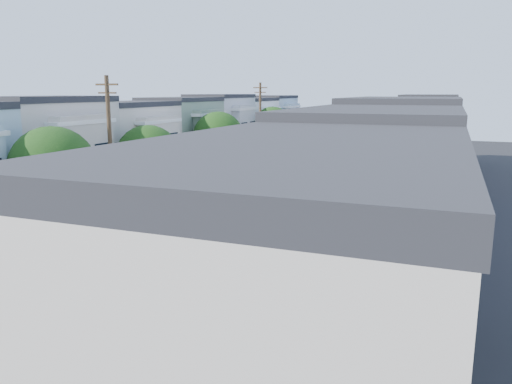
{
  "coord_description": "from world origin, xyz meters",
  "views": [
    {
      "loc": [
        13.4,
        -23.43,
        9.17
      ],
      "look_at": [
        0.76,
        8.77,
        2.2
      ],
      "focal_mm": 35.0,
      "sensor_mm": 36.0,
      "label": 1
    }
  ],
  "objects": [
    {
      "name": "ground",
      "position": [
        0.0,
        0.0,
        0.0
      ],
      "size": [
        160.0,
        160.0,
        0.0
      ],
      "primitive_type": "plane",
      "color": "black",
      "rests_on": "ground"
    },
    {
      "name": "road_slab",
      "position": [
        0.0,
        15.0,
        0.01
      ],
      "size": [
        12.0,
        70.0,
        0.02
      ],
      "primitive_type": "cube",
      "color": "black",
      "rests_on": "ground"
    },
    {
      "name": "curb_left",
      "position": [
        -6.05,
        15.0,
        0.07
      ],
      "size": [
        0.3,
        70.0,
        0.15
      ],
      "primitive_type": "cube",
      "color": "gray",
      "rests_on": "ground"
    },
    {
      "name": "curb_right",
      "position": [
        6.05,
        15.0,
        0.07
      ],
      "size": [
        0.3,
        70.0,
        0.15
      ],
      "primitive_type": "cube",
      "color": "gray",
      "rests_on": "ground"
    },
    {
      "name": "sidewalk_left",
      "position": [
        -7.35,
        15.0,
        0.07
      ],
      "size": [
        2.6,
        70.0,
        0.15
      ],
      "primitive_type": "cube",
      "color": "gray",
      "rests_on": "ground"
    },
    {
      "name": "sidewalk_right",
      "position": [
        7.35,
        15.0,
        0.07
      ],
      "size": [
        2.6,
        70.0,
        0.15
      ],
      "primitive_type": "cube",
      "color": "gray",
      "rests_on": "ground"
    },
    {
      "name": "centerline",
      "position": [
        0.0,
        15.0,
        0.0
      ],
      "size": [
        0.12,
        70.0,
        0.01
      ],
      "primitive_type": "cube",
      "color": "gold",
      "rests_on": "ground"
    },
    {
      "name": "townhouse_row_left",
      "position": [
        -11.15,
        15.0,
        0.0
      ],
      "size": [
        5.0,
        70.0,
        8.5
      ],
      "primitive_type": "cube",
      "color": "white",
      "rests_on": "ground"
    },
    {
      "name": "townhouse_row_right",
      "position": [
        11.15,
        15.0,
        0.0
      ],
      "size": [
        5.0,
        70.0,
        8.5
      ],
      "primitive_type": "cube",
      "color": "white",
      "rests_on": "ground"
    },
    {
      "name": "tree_b",
      "position": [
        -6.3,
        -2.97,
        5.07
      ],
      "size": [
        4.65,
        4.65,
        7.41
      ],
      "color": "black",
      "rests_on": "ground"
    },
    {
      "name": "tree_c",
      "position": [
        -6.3,
        5.98,
        4.63
      ],
      "size": [
        4.56,
        4.56,
        6.93
      ],
      "color": "black",
      "rests_on": "ground"
    },
    {
      "name": "tree_d",
      "position": [
        -6.3,
        17.24,
        5.08
      ],
      "size": [
        4.7,
        4.7,
        7.45
      ],
      "color": "black",
      "rests_on": "ground"
    },
    {
      "name": "tree_e",
      "position": [
        -6.3,
        31.82,
        5.12
      ],
      "size": [
        4.7,
        4.7,
        7.49
      ],
      "color": "black",
      "rests_on": "ground"
    },
    {
      "name": "tree_far_r",
      "position": [
        6.89,
        30.04,
        3.71
      ],
      "size": [
        3.1,
        3.1,
        5.3
      ],
      "color": "black",
      "rests_on": "ground"
    },
    {
      "name": "utility_pole_near",
      "position": [
        -6.3,
        2.0,
        5.15
      ],
      "size": [
        1.6,
        0.26,
        10.0
      ],
      "color": "#42301E",
      "rests_on": "ground"
    },
    {
      "name": "utility_pole_far",
      "position": [
        -6.3,
        28.0,
        5.15
      ],
      "size": [
        1.6,
        0.26,
        10.0
      ],
      "color": "#42301E",
      "rests_on": "ground"
    },
    {
      "name": "fedex_truck",
      "position": [
        2.27,
        4.64,
        1.86
      ],
      "size": [
        2.67,
        6.93,
        3.32
      ],
      "rotation": [
        0.0,
        0.0,
        0.06
      ],
      "color": "white",
      "rests_on": "ground"
    },
    {
      "name": "lead_sedan",
      "position": [
        2.15,
        12.27,
        0.76
      ],
      "size": [
        1.75,
        4.61,
        1.52
      ],
      "primitive_type": "imported",
      "rotation": [
        0.0,
        0.0,
        0.03
      ],
      "color": "black",
      "rests_on": "ground"
    },
    {
      "name": "parked_left_c",
      "position": [
        -4.9,
        -1.35,
        0.62
      ],
      "size": [
        2.25,
        4.55,
        1.24
      ],
      "primitive_type": "imported",
      "rotation": [
        0.0,
        0.0,
        -0.04
      ],
      "color": "silver",
      "rests_on": "ground"
    },
    {
      "name": "parked_left_d",
      "position": [
        -4.9,
        13.35,
        0.64
      ],
      "size": [
        1.74,
        3.96,
        1.28
      ],
      "primitive_type": "imported",
      "rotation": [
        0.0,
        0.0,
        -0.1
      ],
      "color": "#57090A",
      "rests_on": "ground"
    },
    {
      "name": "parked_right_a",
      "position": [
        4.9,
        -7.78,
        0.63
      ],
      "size": [
        2.17,
        4.38,
        1.27
      ],
      "primitive_type": "imported",
      "rotation": [
        0.0,
        0.0,
        0.09
      ],
      "color": "slate",
      "rests_on": "ground"
    },
    {
      "name": "parked_right_b",
      "position": [
        4.9,
        -0.49,
        0.65
      ],
      "size": [
        1.6,
        4.01,
        1.29
      ],
      "primitive_type": "imported",
      "rotation": [
        0.0,
        0.0,
        0.02
      ],
      "color": "silver",
      "rests_on": "ground"
    },
    {
      "name": "parked_right_c",
      "position": [
        4.9,
        17.36,
        0.67
      ],
      "size": [
        1.73,
        4.1,
        1.33
      ],
      "primitive_type": "imported",
      "rotation": [
        0.0,
        0.0,
        0.08
      ],
      "color": "black",
      "rests_on": "ground"
    },
    {
      "name": "parked_right_d",
      "position": [
        4.9,
        29.67,
        0.72
      ],
      "size": [
        2.51,
        5.24,
        1.44
      ],
      "primitive_type": "imported",
      "rotation": [
        0.0,
        0.0,
        0.02
      ],
      "color": "black",
      "rests_on": "ground"
    },
    {
      "name": "motorcycle",
      "position": [
        5.3,
        -10.45,
        0.38
      ],
      "size": [
        0.25,
        1.83,
        0.73
      ],
      "rotation": [
        0.0,
        0.0,
        0.18
      ],
      "color": "black",
      "rests_on": "ground"
    }
  ]
}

